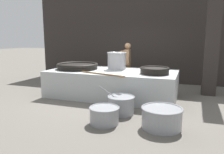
% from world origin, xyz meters
% --- Properties ---
extents(ground_plane, '(60.00, 60.00, 0.00)m').
position_xyz_m(ground_plane, '(0.00, 0.00, 0.00)').
color(ground_plane, '#666059').
extents(back_wall, '(8.84, 0.24, 3.91)m').
position_xyz_m(back_wall, '(0.00, 2.77, 1.96)').
color(back_wall, '#2D2826').
rests_on(back_wall, ground_plane).
extents(support_pillar, '(0.42, 0.42, 3.91)m').
position_xyz_m(support_pillar, '(2.83, 1.24, 1.96)').
color(support_pillar, '#2D2826').
rests_on(support_pillar, ground_plane).
extents(hearth_platform, '(3.87, 1.85, 0.80)m').
position_xyz_m(hearth_platform, '(0.00, 0.00, 0.40)').
color(hearth_platform, '#B2B7B7').
rests_on(hearth_platform, ground_plane).
extents(giant_wok_near, '(1.33, 1.33, 0.18)m').
position_xyz_m(giant_wok_near, '(-1.17, -0.04, 0.90)').
color(giant_wok_near, black).
rests_on(giant_wok_near, hearth_platform).
extents(giant_wok_far, '(0.81, 0.81, 0.19)m').
position_xyz_m(giant_wok_far, '(1.33, -0.21, 0.90)').
color(giant_wok_far, black).
rests_on(giant_wok_far, hearth_platform).
extents(stock_pot, '(0.61, 0.61, 0.54)m').
position_xyz_m(stock_pot, '(0.05, 0.30, 1.09)').
color(stock_pot, '#9E9EA3').
rests_on(stock_pot, hearth_platform).
extents(stirring_paddle, '(1.43, 0.49, 0.04)m').
position_xyz_m(stirring_paddle, '(0.06, -0.84, 0.82)').
color(stirring_paddle, brown).
rests_on(stirring_paddle, hearth_platform).
extents(cook, '(0.41, 0.62, 1.62)m').
position_xyz_m(cook, '(0.07, 1.47, 0.88)').
color(cook, '#9E7551').
rests_on(cook, ground_plane).
extents(prep_bowl_vegetables, '(0.82, 0.65, 0.67)m').
position_xyz_m(prep_bowl_vegetables, '(0.75, -1.46, 0.23)').
color(prep_bowl_vegetables, gray).
rests_on(prep_bowl_vegetables, ground_plane).
extents(prep_bowl_meat, '(0.64, 0.64, 0.36)m').
position_xyz_m(prep_bowl_meat, '(0.61, -2.17, 0.20)').
color(prep_bowl_meat, gray).
rests_on(prep_bowl_meat, ground_plane).
extents(prep_bowl_extra, '(0.82, 0.82, 0.43)m').
position_xyz_m(prep_bowl_extra, '(1.77, -2.00, 0.23)').
color(prep_bowl_extra, gray).
rests_on(prep_bowl_extra, ground_plane).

